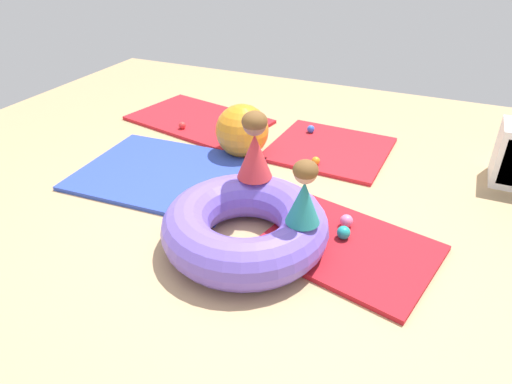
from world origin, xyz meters
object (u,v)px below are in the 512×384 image
at_px(play_ball_teal, 344,233).
at_px(inflatable_cushion, 245,226).
at_px(child_in_teal, 304,193).
at_px(play_ball_green, 302,239).
at_px(child_in_red, 255,146).
at_px(exercise_ball_large, 242,131).
at_px(play_ball_yellow, 291,231).
at_px(play_ball_orange, 316,161).
at_px(play_ball_blue, 311,129).
at_px(play_ball_red, 182,125).
at_px(play_ball_pink, 346,221).

bearing_deg(play_ball_teal, inflatable_cushion, -152.95).
relative_size(child_in_teal, play_ball_green, 4.56).
relative_size(child_in_red, exercise_ball_large, 1.01).
distance_m(child_in_red, play_ball_yellow, 0.71).
distance_m(play_ball_orange, exercise_ball_large, 0.81).
distance_m(child_in_red, play_ball_blue, 1.81).
bearing_deg(child_in_teal, play_ball_teal, 24.59).
height_order(child_in_teal, exercise_ball_large, child_in_teal).
distance_m(child_in_red, play_ball_green, 0.80).
distance_m(inflatable_cushion, child_in_red, 0.63).
xyz_separation_m(play_ball_teal, play_ball_red, (-2.24, 1.31, -0.01)).
bearing_deg(play_ball_red, exercise_ball_large, -16.18).
relative_size(play_ball_teal, play_ball_red, 1.27).
distance_m(inflatable_cushion, exercise_ball_large, 1.55).
bearing_deg(exercise_ball_large, play_ball_pink, -33.85).
bearing_deg(play_ball_green, child_in_red, 150.11).
bearing_deg(play_ball_yellow, play_ball_red, 142.59).
relative_size(inflatable_cushion, play_ball_red, 15.17).
bearing_deg(play_ball_pink, play_ball_red, 152.64).
bearing_deg(inflatable_cushion, play_ball_yellow, 38.21).
xyz_separation_m(play_ball_pink, play_ball_yellow, (-0.36, -0.27, -0.02)).
bearing_deg(play_ball_teal, play_ball_orange, 117.39).
distance_m(play_ball_pink, play_ball_red, 2.50).
distance_m(inflatable_cushion, play_ball_pink, 0.82).
distance_m(play_ball_teal, play_ball_yellow, 0.40).
height_order(play_ball_green, exercise_ball_large, exercise_ball_large).
distance_m(play_ball_teal, play_ball_orange, 1.21).
relative_size(child_in_teal, exercise_ball_large, 0.85).
relative_size(child_in_teal, play_ball_yellow, 7.67).
bearing_deg(child_in_red, exercise_ball_large, 80.49).
relative_size(play_ball_blue, play_ball_teal, 0.82).
bearing_deg(play_ball_blue, play_ball_red, -160.40).
distance_m(play_ball_green, play_ball_pink, 0.44).
height_order(play_ball_yellow, exercise_ball_large, exercise_ball_large).
relative_size(child_in_red, play_ball_red, 6.73).
xyz_separation_m(inflatable_cushion, exercise_ball_large, (-0.68, 1.39, 0.09)).
bearing_deg(play_ball_yellow, play_ball_pink, 37.23).
xyz_separation_m(child_in_red, play_ball_yellow, (0.40, -0.20, -0.56)).
relative_size(play_ball_orange, exercise_ball_large, 0.15).
bearing_deg(play_ball_yellow, play_ball_blue, 103.62).
bearing_deg(child_in_red, play_ball_red, 100.01).
relative_size(play_ball_blue, play_ball_red, 1.05).
bearing_deg(child_in_teal, child_in_red, 108.02).
height_order(child_in_red, play_ball_teal, child_in_red).
distance_m(play_ball_teal, exercise_ball_large, 1.72).
bearing_deg(child_in_teal, play_ball_pink, 35.03).
bearing_deg(exercise_ball_large, play_ball_yellow, -50.28).
height_order(play_ball_pink, play_ball_teal, same).
bearing_deg(play_ball_teal, play_ball_red, 149.70).
bearing_deg(child_in_teal, play_ball_orange, 69.81).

